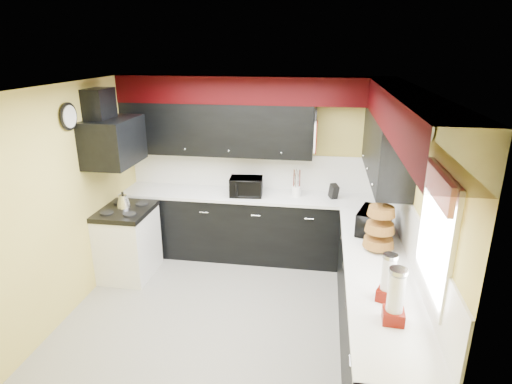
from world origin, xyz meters
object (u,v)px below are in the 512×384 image
toaster_oven (246,187)px  utensil_crock (296,191)px  kettle (123,201)px  knife_block (334,192)px  microwave (374,221)px

toaster_oven → utensil_crock: 0.68m
toaster_oven → kettle: (-1.47, -0.63, -0.07)m
utensil_crock → knife_block: bearing=-2.7°
utensil_crock → knife_block: (0.49, -0.02, 0.03)m
microwave → knife_block: bearing=38.5°
toaster_oven → utensil_crock: bearing=2.8°
utensil_crock → kettle: size_ratio=0.78×
toaster_oven → kettle: bearing=-161.2°
toaster_oven → kettle: size_ratio=2.44×
microwave → kettle: microwave is taller
microwave → knife_block: (-0.42, 1.04, -0.03)m
kettle → microwave: bearing=-6.5°
utensil_crock → kettle: 2.26m
microwave → knife_block: microwave is taller
knife_block → utensil_crock: bearing=152.7°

